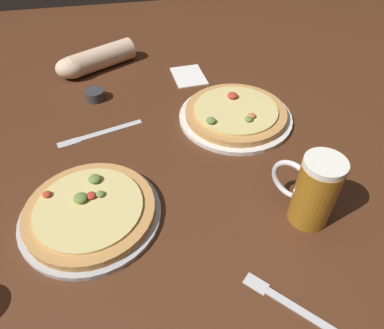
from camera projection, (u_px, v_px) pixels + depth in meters
ground_plane at (192, 175)px, 0.88m from camera, size 2.40×2.40×0.03m
pizza_plate_near at (90, 212)px, 0.75m from camera, size 0.30×0.30×0.05m
pizza_plate_far at (236, 114)px, 1.01m from camera, size 0.32×0.32×0.05m
beer_mug_dark at (314, 190)px, 0.71m from camera, size 0.11×0.13×0.16m
ramekin_sauce at (95, 95)px, 1.08m from camera, size 0.06×0.06×0.03m
napkin_folded at (189, 75)px, 1.19m from camera, size 0.11×0.14×0.01m
fork_left at (301, 311)px, 0.61m from camera, size 0.17×0.18×0.01m
knife_right at (100, 133)px, 0.97m from camera, size 0.23×0.08×0.01m
diner_arm at (93, 60)px, 1.20m from camera, size 0.27×0.18×0.07m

